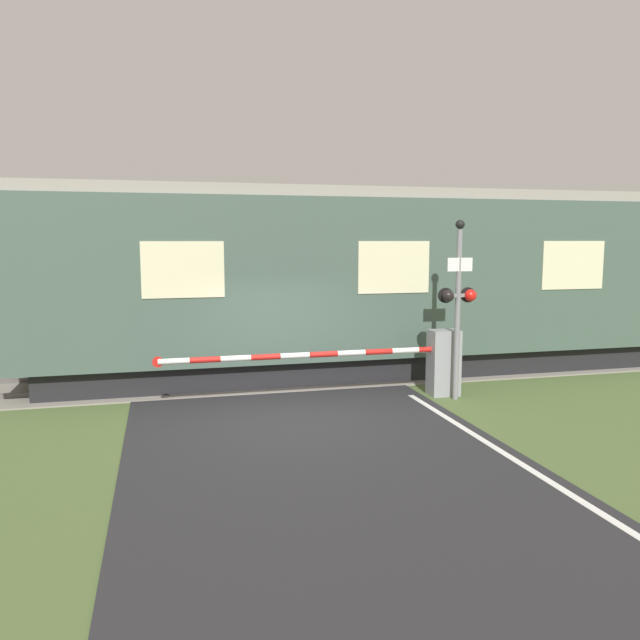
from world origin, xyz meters
TOP-DOWN VIEW (x-y plane):
  - ground_plane at (0.00, 0.00)m, footprint 80.00×80.00m
  - track_bed at (0.00, 3.48)m, footprint 36.00×3.20m
  - train at (2.63, 3.48)m, footprint 16.18×3.02m
  - crossing_barrier at (2.89, 0.95)m, footprint 6.12×0.44m
  - signal_post at (3.45, 0.56)m, footprint 0.79×0.26m

SIDE VIEW (x-z plane):
  - ground_plane at x=0.00m, z-range 0.00..0.00m
  - track_bed at x=0.00m, z-range -0.04..0.09m
  - crossing_barrier at x=2.89m, z-range 0.05..1.41m
  - signal_post at x=3.45m, z-range 0.24..3.83m
  - train at x=2.63m, z-range 0.05..4.39m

